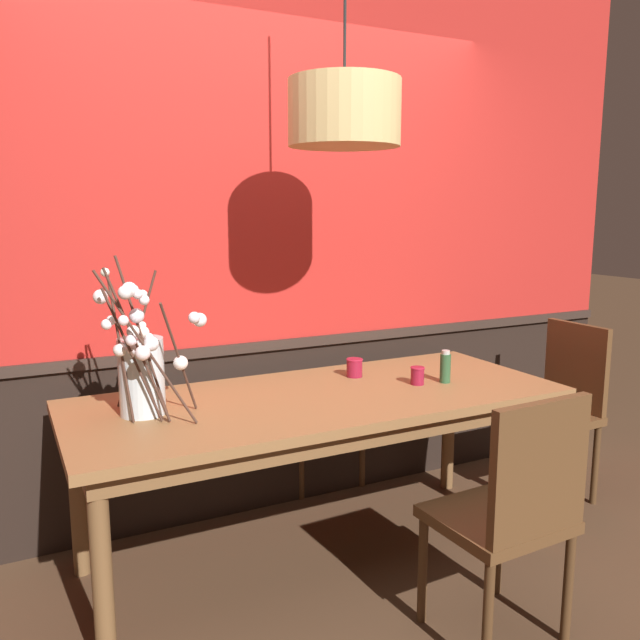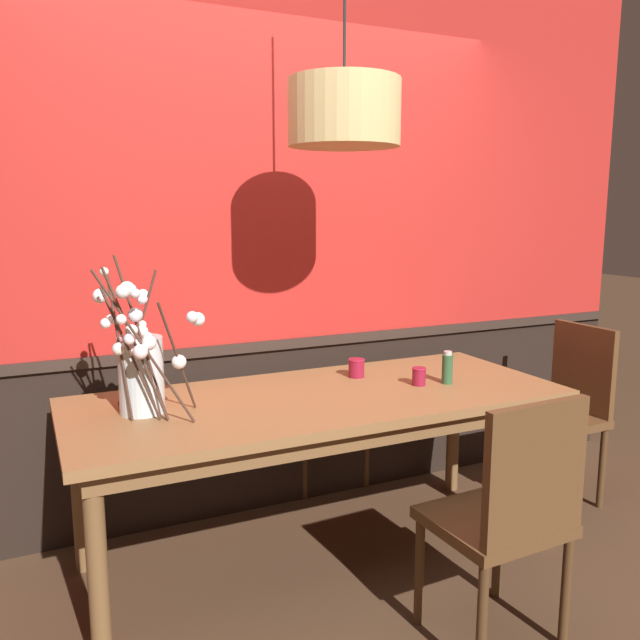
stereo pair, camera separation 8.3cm
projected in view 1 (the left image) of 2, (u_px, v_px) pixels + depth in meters
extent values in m
plane|color=#4C3321|center=(320.00, 556.00, 2.96)|extent=(24.00, 24.00, 0.00)
cube|color=black|center=(266.00, 426.00, 3.45)|extent=(4.64, 0.12, 0.86)
cube|color=#31241E|center=(266.00, 343.00, 3.36)|extent=(4.64, 0.14, 0.05)
cube|color=#B2231E|center=(262.00, 148.00, 3.20)|extent=(4.64, 0.12, 2.02)
cube|color=olive|center=(320.00, 399.00, 2.83)|extent=(2.16, 0.88, 0.04)
cube|color=brown|center=(320.00, 412.00, 2.84)|extent=(2.05, 0.77, 0.08)
cylinder|color=brown|center=(102.00, 576.00, 2.15)|extent=(0.07, 0.07, 0.73)
cylinder|color=brown|center=(542.00, 470.00, 3.03)|extent=(0.07, 0.07, 0.73)
cylinder|color=brown|center=(77.00, 494.00, 2.76)|extent=(0.07, 0.07, 0.73)
cylinder|color=brown|center=(448.00, 426.00, 3.64)|extent=(0.07, 0.07, 0.73)
cube|color=brown|center=(318.00, 405.00, 3.72)|extent=(0.45, 0.43, 0.04)
cube|color=brown|center=(304.00, 354.00, 3.84)|extent=(0.42, 0.04, 0.48)
cylinder|color=#492F1A|center=(362.00, 450.00, 3.68)|extent=(0.04, 0.04, 0.43)
cylinder|color=#492F1A|center=(301.00, 461.00, 3.52)|extent=(0.04, 0.04, 0.43)
cylinder|color=#492F1A|center=(334.00, 431.00, 4.00)|extent=(0.04, 0.04, 0.43)
cylinder|color=#492F1A|center=(276.00, 440.00, 3.84)|extent=(0.04, 0.04, 0.43)
cube|color=brown|center=(550.00, 416.00, 3.50)|extent=(0.39, 0.43, 0.04)
cube|color=brown|center=(575.00, 366.00, 3.54)|extent=(0.04, 0.40, 0.48)
cylinder|color=#492F1A|center=(552.00, 476.00, 3.31)|extent=(0.04, 0.04, 0.44)
cylinder|color=#492F1A|center=(501.00, 453.00, 3.63)|extent=(0.04, 0.04, 0.44)
cylinder|color=#492F1A|center=(595.00, 465.00, 3.46)|extent=(0.04, 0.04, 0.44)
cylinder|color=#492F1A|center=(543.00, 443.00, 3.78)|extent=(0.04, 0.04, 0.44)
cube|color=brown|center=(197.00, 421.00, 3.43)|extent=(0.48, 0.43, 0.04)
cube|color=brown|center=(189.00, 367.00, 3.55)|extent=(0.43, 0.07, 0.47)
cylinder|color=#492F1A|center=(242.00, 470.00, 3.39)|extent=(0.04, 0.04, 0.44)
cylinder|color=#492F1A|center=(167.00, 481.00, 3.24)|extent=(0.04, 0.04, 0.44)
cylinder|color=#492F1A|center=(227.00, 448.00, 3.70)|extent=(0.04, 0.04, 0.44)
cylinder|color=#492F1A|center=(158.00, 458.00, 3.55)|extent=(0.04, 0.04, 0.44)
cube|color=brown|center=(496.00, 519.00, 2.36)|extent=(0.47, 0.43, 0.04)
cube|color=brown|center=(540.00, 470.00, 2.16)|extent=(0.43, 0.05, 0.47)
cylinder|color=#492F1A|center=(423.00, 569.00, 2.46)|extent=(0.04, 0.04, 0.43)
cylinder|color=#492F1A|center=(498.00, 544.00, 2.64)|extent=(0.04, 0.04, 0.43)
cylinder|color=#492F1A|center=(488.00, 620.00, 2.16)|extent=(0.04, 0.04, 0.43)
cylinder|color=#492F1A|center=(568.00, 587.00, 2.34)|extent=(0.04, 0.04, 0.43)
cylinder|color=silver|center=(142.00, 377.00, 2.53)|extent=(0.18, 0.18, 0.31)
cylinder|color=silver|center=(143.00, 405.00, 2.55)|extent=(0.16, 0.16, 0.07)
cylinder|color=#472D23|center=(179.00, 359.00, 2.46)|extent=(0.18, 0.20, 0.47)
sphere|color=white|center=(181.00, 363.00, 2.47)|extent=(0.06, 0.06, 0.06)
sphere|color=white|center=(194.00, 318.00, 2.41)|extent=(0.04, 0.04, 0.04)
sphere|color=white|center=(200.00, 320.00, 2.45)|extent=(0.05, 0.05, 0.05)
cylinder|color=#472D23|center=(133.00, 356.00, 2.39)|extent=(0.20, 0.04, 0.52)
sphere|color=white|center=(129.00, 290.00, 2.27)|extent=(0.06, 0.06, 0.06)
sphere|color=white|center=(133.00, 332.00, 2.36)|extent=(0.05, 0.05, 0.05)
sphere|color=white|center=(123.00, 320.00, 2.28)|extent=(0.04, 0.04, 0.04)
sphere|color=white|center=(138.00, 294.00, 2.28)|extent=(0.04, 0.04, 0.04)
cylinder|color=#472D23|center=(120.00, 347.00, 2.44)|extent=(0.06, 0.13, 0.56)
sphere|color=white|center=(100.00, 297.00, 2.39)|extent=(0.06, 0.06, 0.06)
sphere|color=white|center=(107.00, 324.00, 2.38)|extent=(0.04, 0.04, 0.04)
sphere|color=white|center=(105.00, 272.00, 2.36)|extent=(0.03, 0.03, 0.03)
sphere|color=white|center=(111.00, 320.00, 2.42)|extent=(0.04, 0.04, 0.04)
sphere|color=white|center=(120.00, 350.00, 2.41)|extent=(0.05, 0.05, 0.05)
cylinder|color=#472D23|center=(147.00, 350.00, 2.34)|extent=(0.34, 0.07, 0.59)
sphere|color=white|center=(151.00, 343.00, 2.35)|extent=(0.05, 0.05, 0.05)
sphere|color=white|center=(151.00, 344.00, 2.35)|extent=(0.05, 0.05, 0.05)
sphere|color=white|center=(143.00, 353.00, 2.32)|extent=(0.06, 0.06, 0.06)
cylinder|color=#472D23|center=(137.00, 339.00, 2.61)|extent=(0.18, 0.05, 0.56)
sphere|color=white|center=(142.00, 325.00, 2.59)|extent=(0.03, 0.03, 0.03)
sphere|color=white|center=(143.00, 338.00, 2.64)|extent=(0.05, 0.05, 0.05)
sphere|color=white|center=(142.00, 295.00, 2.63)|extent=(0.04, 0.04, 0.04)
cylinder|color=#472D23|center=(143.00, 340.00, 2.41)|extent=(0.17, 0.08, 0.63)
sphere|color=white|center=(137.00, 316.00, 2.39)|extent=(0.06, 0.06, 0.06)
sphere|color=white|center=(140.00, 344.00, 2.45)|extent=(0.04, 0.04, 0.04)
sphere|color=white|center=(143.00, 332.00, 2.44)|extent=(0.05, 0.05, 0.05)
sphere|color=white|center=(144.00, 300.00, 2.34)|extent=(0.04, 0.04, 0.04)
sphere|color=white|center=(149.00, 337.00, 2.44)|extent=(0.03, 0.03, 0.03)
cylinder|color=#472D23|center=(138.00, 347.00, 2.38)|extent=(0.22, 0.06, 0.59)
sphere|color=white|center=(131.00, 340.00, 2.34)|extent=(0.04, 0.04, 0.04)
sphere|color=white|center=(134.00, 289.00, 2.28)|extent=(0.03, 0.03, 0.03)
sphere|color=white|center=(133.00, 349.00, 2.41)|extent=(0.05, 0.05, 0.05)
sphere|color=white|center=(125.00, 293.00, 2.24)|extent=(0.05, 0.05, 0.05)
cylinder|color=maroon|center=(354.00, 368.00, 3.12)|extent=(0.08, 0.08, 0.09)
torus|color=#A81B37|center=(355.00, 359.00, 3.11)|extent=(0.08, 0.08, 0.01)
cylinder|color=silver|center=(354.00, 370.00, 3.12)|extent=(0.05, 0.05, 0.04)
cylinder|color=maroon|center=(417.00, 376.00, 2.98)|extent=(0.06, 0.06, 0.08)
torus|color=#A81B37|center=(418.00, 368.00, 2.98)|extent=(0.07, 0.07, 0.01)
cylinder|color=silver|center=(417.00, 378.00, 2.99)|extent=(0.04, 0.04, 0.04)
cylinder|color=#2D5633|center=(445.00, 368.00, 3.01)|extent=(0.05, 0.05, 0.14)
cylinder|color=beige|center=(446.00, 352.00, 3.00)|extent=(0.04, 0.04, 0.02)
cylinder|color=tan|center=(344.00, 113.00, 2.59)|extent=(0.46, 0.46, 0.26)
sphere|color=#F9EAB7|center=(344.00, 123.00, 2.60)|extent=(0.14, 0.14, 0.14)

